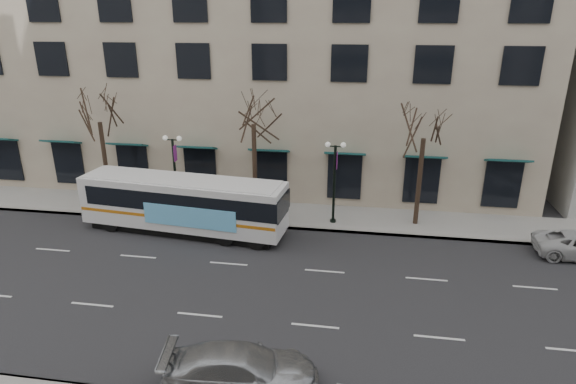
% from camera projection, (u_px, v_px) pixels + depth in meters
% --- Properties ---
extents(ground, '(160.00, 160.00, 0.00)m').
position_uv_depth(ground, '(216.00, 287.00, 22.85)').
color(ground, black).
rests_on(ground, ground).
extents(sidewalk_far, '(80.00, 4.00, 0.15)m').
position_uv_depth(sidewalk_far, '(334.00, 218.00, 30.43)').
color(sidewalk_far, gray).
rests_on(sidewalk_far, ground).
extents(building_hotel, '(40.00, 20.00, 24.00)m').
position_uv_depth(building_hotel, '(261.00, 17.00, 38.44)').
color(building_hotel, tan).
rests_on(building_hotel, ground).
extents(tree_far_left, '(3.60, 3.60, 8.34)m').
position_uv_depth(tree_far_left, '(98.00, 107.00, 30.15)').
color(tree_far_left, black).
rests_on(tree_far_left, ground).
extents(tree_far_mid, '(3.60, 3.60, 8.55)m').
position_uv_depth(tree_far_mid, '(253.00, 109.00, 28.61)').
color(tree_far_mid, black).
rests_on(tree_far_mid, ground).
extents(tree_far_right, '(3.60, 3.60, 8.06)m').
position_uv_depth(tree_far_right, '(425.00, 122.00, 27.31)').
color(tree_far_right, black).
rests_on(tree_far_right, ground).
extents(lamp_post_left, '(1.22, 0.45, 5.21)m').
position_uv_depth(lamp_post_left, '(175.00, 171.00, 30.16)').
color(lamp_post_left, black).
rests_on(lamp_post_left, ground).
extents(lamp_post_right, '(1.22, 0.45, 5.21)m').
position_uv_depth(lamp_post_right, '(334.00, 179.00, 28.69)').
color(lamp_post_right, black).
rests_on(lamp_post_right, ground).
extents(city_bus, '(12.40, 3.92, 3.31)m').
position_uv_depth(city_bus, '(185.00, 203.00, 28.11)').
color(city_bus, white).
rests_on(city_bus, ground).
extents(silver_car, '(5.59, 2.88, 1.55)m').
position_uv_depth(silver_car, '(241.00, 370.00, 16.42)').
color(silver_car, '#9B9EA2').
rests_on(silver_car, ground).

